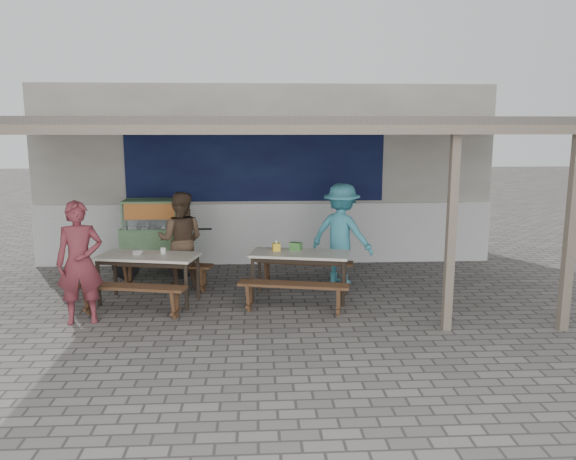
# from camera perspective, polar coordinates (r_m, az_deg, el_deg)

# --- Properties ---
(ground) EXTENTS (60.00, 60.00, 0.00)m
(ground) POSITION_cam_1_polar(r_m,az_deg,el_deg) (8.40, -1.85, -8.20)
(ground) COLOR #625D59
(ground) RESTS_ON ground
(back_wall) EXTENTS (9.00, 1.28, 3.50)m
(back_wall) POSITION_cam_1_polar(r_m,az_deg,el_deg) (11.58, -2.33, 5.65)
(back_wall) COLOR beige
(back_wall) RESTS_ON ground
(warung_roof) EXTENTS (9.00, 4.21, 2.81)m
(warung_roof) POSITION_cam_1_polar(r_m,az_deg,el_deg) (8.86, -1.99, 10.63)
(warung_roof) COLOR #554E49
(warung_roof) RESTS_ON ground
(table_left) EXTENTS (1.61, 0.98, 0.75)m
(table_left) POSITION_cam_1_polar(r_m,az_deg,el_deg) (8.89, -14.01, -2.96)
(table_left) COLOR white
(table_left) RESTS_ON ground
(bench_left_street) EXTENTS (1.63, 0.60, 0.45)m
(bench_left_street) POSITION_cam_1_polar(r_m,az_deg,el_deg) (8.38, -15.65, -6.17)
(bench_left_street) COLOR brown
(bench_left_street) RESTS_ON ground
(bench_left_wall) EXTENTS (1.63, 0.60, 0.45)m
(bench_left_wall) POSITION_cam_1_polar(r_m,az_deg,el_deg) (9.56, -12.40, -3.99)
(bench_left_wall) COLOR brown
(bench_left_wall) RESTS_ON ground
(table_right) EXTENTS (1.62, 0.96, 0.75)m
(table_right) POSITION_cam_1_polar(r_m,az_deg,el_deg) (8.78, 1.20, -2.81)
(table_right) COLOR white
(table_right) RESTS_ON ground
(bench_right_street) EXTENTS (1.64, 0.61, 0.45)m
(bench_right_street) POSITION_cam_1_polar(r_m,az_deg,el_deg) (8.19, 0.55, -6.16)
(bench_right_street) COLOR brown
(bench_right_street) RESTS_ON ground
(bench_right_wall) EXTENTS (1.64, 0.61, 0.45)m
(bench_right_wall) POSITION_cam_1_polar(r_m,az_deg,el_deg) (9.54, 1.74, -3.78)
(bench_right_wall) COLOR brown
(bench_right_wall) RESTS_ON ground
(vendor_cart) EXTENTS (1.76, 0.68, 1.39)m
(vendor_cart) POSITION_cam_1_polar(r_m,az_deg,el_deg) (10.52, -13.37, -0.42)
(vendor_cart) COLOR #73A56E
(vendor_cart) RESTS_ON ground
(patron_street_side) EXTENTS (0.69, 0.52, 1.70)m
(patron_street_side) POSITION_cam_1_polar(r_m,az_deg,el_deg) (8.20, -20.39, -3.12)
(patron_street_side) COLOR maroon
(patron_street_side) RESTS_ON ground
(patron_wall_side) EXTENTS (0.85, 0.70, 1.63)m
(patron_wall_side) POSITION_cam_1_polar(r_m,az_deg,el_deg) (9.58, -10.83, -1.01)
(patron_wall_side) COLOR brown
(patron_wall_side) RESTS_ON ground
(patron_right_table) EXTENTS (1.30, 1.16, 1.74)m
(patron_right_table) POSITION_cam_1_polar(r_m,az_deg,el_deg) (9.68, 5.46, -0.41)
(patron_right_table) COLOR #45A6BB
(patron_right_table) RESTS_ON ground
(tissue_box) EXTENTS (0.13, 0.13, 0.12)m
(tissue_box) POSITION_cam_1_polar(r_m,az_deg,el_deg) (8.91, -1.19, -1.72)
(tissue_box) COLOR yellow
(tissue_box) RESTS_ON table_right
(donation_box) EXTENTS (0.21, 0.18, 0.12)m
(donation_box) POSITION_cam_1_polar(r_m,az_deg,el_deg) (8.94, 0.79, -1.66)
(donation_box) COLOR #417E38
(donation_box) RESTS_ON table_right
(condiment_jar) EXTENTS (0.08, 0.08, 0.09)m
(condiment_jar) POSITION_cam_1_polar(r_m,az_deg,el_deg) (8.91, -12.57, -2.04)
(condiment_jar) COLOR white
(condiment_jar) RESTS_ON table_left
(condiment_bowl) EXTENTS (0.24, 0.24, 0.05)m
(condiment_bowl) POSITION_cam_1_polar(r_m,az_deg,el_deg) (8.93, -15.06, -2.27)
(condiment_bowl) COLOR white
(condiment_bowl) RESTS_ON table_left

